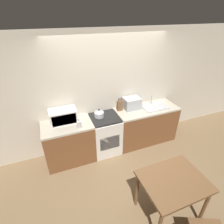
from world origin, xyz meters
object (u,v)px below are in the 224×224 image
dining_table (173,185)px  stove_range (105,134)px  microwave (63,116)px  bottle (79,124)px  toaster_oven (132,103)px  kettle (99,113)px

dining_table → stove_range: bearing=103.2°
stove_range → microwave: 1.03m
microwave → bottle: bearing=-52.0°
microwave → bottle: microwave is taller
toaster_oven → bottle: bearing=-165.5°
stove_range → microwave: (-0.83, 0.12, 0.59)m
stove_range → toaster_oven: size_ratio=2.42×
bottle → dining_table: 1.90m
stove_range → microwave: bearing=171.5°
stove_range → toaster_oven: (0.71, 0.14, 0.58)m
microwave → dining_table: size_ratio=0.58×
kettle → bottle: bearing=-152.3°
bottle → dining_table: bottle is taller
stove_range → bottle: 0.81m
microwave → dining_table: bearing=-56.7°
microwave → bottle: 0.41m
kettle → stove_range: bearing=-29.8°
bottle → kettle: bearing=27.7°
bottle → dining_table: (1.00, -1.58, -0.31)m
kettle → bottle: (-0.48, -0.25, 0.00)m
microwave → toaster_oven: bearing=0.6°
toaster_oven → dining_table: size_ratio=0.41×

